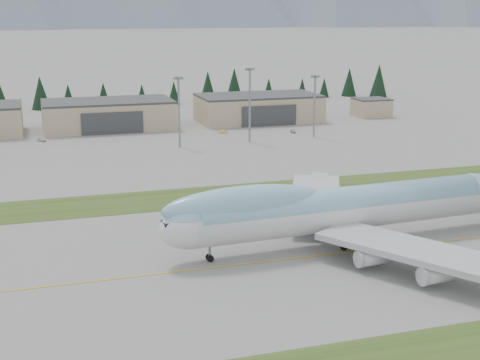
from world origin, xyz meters
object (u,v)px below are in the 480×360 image
object	(u,v)px
hangar_center	(108,114)
hangar_right	(258,108)
boeing_747_freighter	(345,207)
service_vehicle_b	(223,133)
service_vehicle_c	(293,133)
service_vehicle_a	(41,141)

from	to	relation	value
hangar_center	hangar_right	xyz separation A→B (m)	(60.00, 0.00, 0.00)
boeing_747_freighter	hangar_right	distance (m)	148.56
hangar_center	service_vehicle_b	distance (m)	45.08
boeing_747_freighter	service_vehicle_c	size ratio (longest dim) A/B	23.20
hangar_right	service_vehicle_a	bearing A→B (deg)	-166.89
hangar_right	service_vehicle_a	world-z (taller)	hangar_right
boeing_747_freighter	hangar_center	world-z (taller)	boeing_747_freighter
boeing_747_freighter	service_vehicle_b	bearing A→B (deg)	81.62
service_vehicle_a	service_vehicle_b	xyz separation A→B (m)	(63.69, -2.72, 0.00)
hangar_center	service_vehicle_b	size ratio (longest dim) A/B	14.62
hangar_right	service_vehicle_a	distance (m)	87.45
service_vehicle_b	boeing_747_freighter	bearing A→B (deg)	-150.33
hangar_center	hangar_right	world-z (taller)	same
service_vehicle_c	hangar_right	bearing A→B (deg)	103.37
boeing_747_freighter	service_vehicle_c	distance (m)	121.27
hangar_right	service_vehicle_c	size ratio (longest dim) A/B	13.61
service_vehicle_a	service_vehicle_c	size ratio (longest dim) A/B	1.06
hangar_right	service_vehicle_a	size ratio (longest dim) A/B	12.81
boeing_747_freighter	hangar_center	distance (m)	147.72
boeing_747_freighter	service_vehicle_b	size ratio (longest dim) A/B	24.91
hangar_center	service_vehicle_b	world-z (taller)	hangar_center
service_vehicle_a	boeing_747_freighter	bearing A→B (deg)	-100.24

